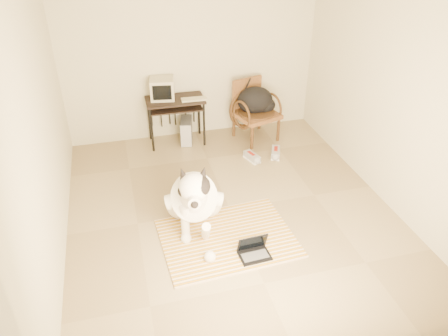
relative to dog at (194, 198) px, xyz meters
name	(u,v)px	position (x,y,z in m)	size (l,w,h in m)	color
floor	(230,209)	(0.50, 0.22, -0.41)	(4.50, 4.50, 0.00)	#95815B
wall_back	(192,54)	(0.50, 2.47, 0.94)	(4.50, 4.50, 0.00)	beige
wall_front	(318,242)	(0.50, -2.03, 0.94)	(4.50, 4.50, 0.00)	beige
wall_left	(42,133)	(-1.50, 0.22, 0.94)	(4.50, 4.50, 0.00)	beige
wall_right	(389,95)	(2.50, 0.22, 0.94)	(4.50, 4.50, 0.00)	beige
rug	(227,238)	(0.32, -0.32, -0.40)	(1.57, 1.24, 0.02)	#C9840C
dog	(194,198)	(0.00, 0.00, 0.00)	(0.70, 1.46, 1.04)	white
laptop	(254,250)	(0.52, -0.68, -0.33)	(0.35, 0.26, 0.24)	black
computer_desk	(175,106)	(0.15, 2.18, 0.23)	(0.91, 0.51, 0.75)	black
crt_monitor	(162,89)	(-0.02, 2.26, 0.50)	(0.41, 0.39, 0.32)	#B6AD8F
desk_keyboard	(194,99)	(0.43, 2.08, 0.35)	(0.39, 0.14, 0.03)	#B6AD8F
pc_tower	(186,131)	(0.30, 2.16, -0.21)	(0.26, 0.44, 0.39)	#4E4E50
rattan_chair	(254,110)	(1.41, 2.04, 0.07)	(0.78, 0.76, 0.95)	brown
backpack	(257,101)	(1.44, 2.05, 0.23)	(0.62, 0.47, 0.42)	black
sneaker_left	(252,157)	(1.15, 1.32, -0.36)	(0.21, 0.33, 0.11)	white
sneaker_right	(276,153)	(1.54, 1.35, -0.36)	(0.24, 0.35, 0.11)	white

